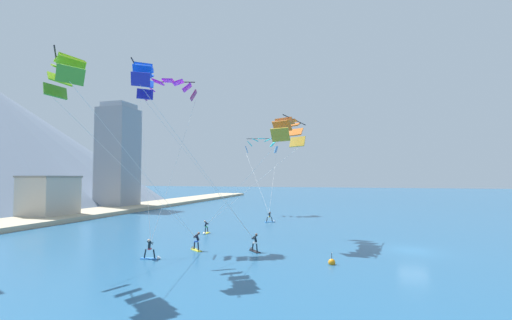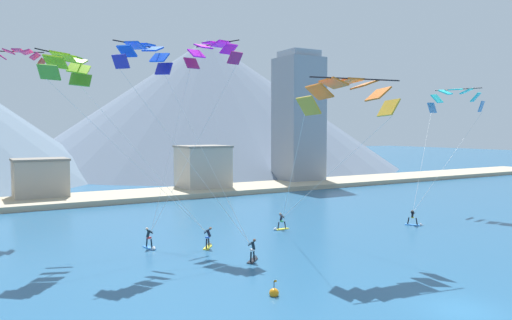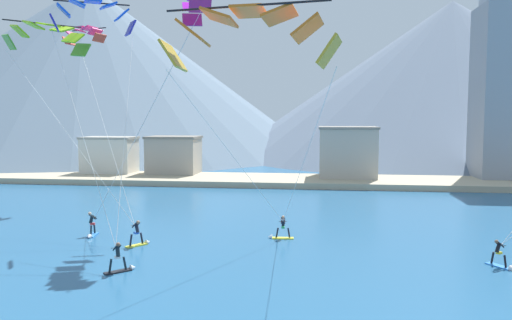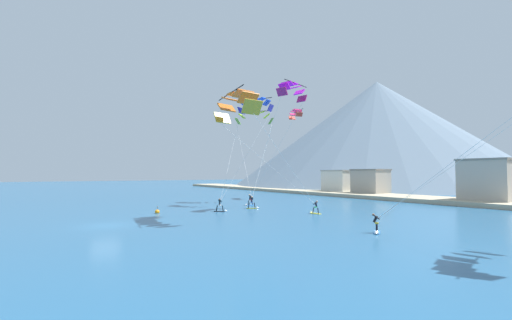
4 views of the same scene
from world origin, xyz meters
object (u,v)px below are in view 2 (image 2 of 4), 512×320
kitesurfer_near_lead (209,241)px  kitesurfer_far_right (150,242)px  parafoil_kite_mid_center (350,93)px  parafoil_kite_far_right (212,52)px  parafoil_kite_distant_high_outer (18,56)px  kitesurfer_near_trail (415,221)px  kitesurfer_mid_center (280,225)px  parafoil_kite_far_left (144,55)px  parafoil_kite_near_lead (68,66)px  race_marker_buoy (274,293)px  kitesurfer_far_left (253,254)px  parafoil_kite_near_trail (456,98)px

kitesurfer_near_lead → kitesurfer_far_right: 4.62m
parafoil_kite_mid_center → parafoil_kite_far_right: (-5.57, 12.01, 4.18)m
kitesurfer_near_lead → parafoil_kite_distant_high_outer: size_ratio=0.35×
kitesurfer_near_trail → kitesurfer_mid_center: 13.64m
kitesurfer_near_lead → parafoil_kite_far_left: size_ratio=0.12×
kitesurfer_near_trail → kitesurfer_near_lead: bearing=174.5°
parafoil_kite_near_lead → parafoil_kite_far_right: bearing=-7.1°
parafoil_kite_far_left → race_marker_buoy: (2.27, -15.57, -15.21)m
kitesurfer_near_trail → parafoil_kite_far_left: bearing=168.8°
kitesurfer_mid_center → parafoil_kite_mid_center: (-0.61, -10.34, 11.76)m
parafoil_kite_far_left → parafoil_kite_far_right: size_ratio=0.94×
kitesurfer_far_left → kitesurfer_near_lead: bearing=100.8°
kitesurfer_near_lead → kitesurfer_far_right: size_ratio=0.99×
kitesurfer_near_lead → parafoil_kite_near_lead: (-9.32, 6.17, 13.99)m
kitesurfer_far_left → parafoil_kite_far_right: bearing=80.8°
kitesurfer_mid_center → kitesurfer_far_left: (-7.80, -8.38, 0.07)m
kitesurfer_far_right → parafoil_kite_near_lead: parafoil_kite_near_lead is taller
kitesurfer_far_right → parafoil_kite_distant_high_outer: size_ratio=0.35×
kitesurfer_near_lead → kitesurfer_near_trail: 21.59m
kitesurfer_near_trail → parafoil_kite_far_right: size_ratio=0.10×
kitesurfer_far_right → race_marker_buoy: (2.35, -14.52, -0.36)m
kitesurfer_near_trail → kitesurfer_mid_center: size_ratio=0.94×
kitesurfer_mid_center → parafoil_kite_near_lead: (-18.15, 3.17, 14.10)m
parafoil_kite_far_left → parafoil_kite_far_right: (6.77, 1.68, 1.01)m
parafoil_kite_mid_center → parafoil_kite_near_lead: bearing=142.4°
kitesurfer_near_trail → kitesurfer_far_left: 20.74m
kitesurfer_near_lead → kitesurfer_near_trail: size_ratio=1.07×
kitesurfer_mid_center → parafoil_kite_near_trail: size_ratio=0.13×
parafoil_kite_far_left → race_marker_buoy: parafoil_kite_far_left is taller
kitesurfer_mid_center → parafoil_kite_near_lead: bearing=170.1°
kitesurfer_far_left → parafoil_kite_far_right: size_ratio=0.11×
kitesurfer_far_left → race_marker_buoy: kitesurfer_far_left is taller
kitesurfer_near_trail → parafoil_kite_distant_high_outer: parafoil_kite_distant_high_outer is taller
kitesurfer_far_left → parafoil_kite_distant_high_outer: bearing=119.5°
parafoil_kite_far_right → parafoil_kite_distant_high_outer: 19.32m
kitesurfer_near_trail → parafoil_kite_far_left: size_ratio=0.11×
race_marker_buoy → parafoil_kite_far_right: bearing=75.4°
kitesurfer_mid_center → race_marker_buoy: kitesurfer_mid_center is taller
parafoil_kite_far_right → race_marker_buoy: (-4.49, -17.25, -16.22)m
parafoil_kite_near_trail → parafoil_kite_far_right: size_ratio=0.87×
kitesurfer_mid_center → parafoil_kite_far_right: bearing=164.8°
kitesurfer_far_right → kitesurfer_far_left: bearing=-54.6°
kitesurfer_near_lead → parafoil_kite_distant_high_outer: 26.48m
parafoil_kite_near_lead → race_marker_buoy: 24.77m
kitesurfer_far_right → kitesurfer_mid_center: bearing=4.6°
parafoil_kite_near_lead → parafoil_kite_far_left: size_ratio=0.95×
parafoil_kite_near_lead → parafoil_kite_mid_center: bearing=-37.6°
parafoil_kite_far_right → kitesurfer_near_lead: bearing=-119.6°
kitesurfer_mid_center → kitesurfer_far_right: bearing=-175.4°
kitesurfer_near_lead → kitesurfer_mid_center: 9.32m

